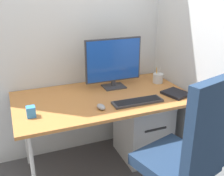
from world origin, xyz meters
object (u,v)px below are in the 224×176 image
object	(u,v)px
pen_holder	(158,78)
monitor	(113,62)
office_chair	(189,152)
filing_cabinet	(143,129)
notebook	(176,93)
desk_clamp_accessory	(31,112)
mouse	(101,107)
keyboard	(138,102)

from	to	relation	value
pen_holder	monitor	bearing A→B (deg)	172.81
office_chair	filing_cabinet	distance (m)	0.88
pen_holder	office_chair	bearing A→B (deg)	-107.93
filing_cabinet	notebook	bearing A→B (deg)	-55.39
office_chair	filing_cabinet	size ratio (longest dim) A/B	1.94
notebook	desk_clamp_accessory	bearing A→B (deg)	162.26
desk_clamp_accessory	filing_cabinet	bearing A→B (deg)	11.12
filing_cabinet	desk_clamp_accessory	xyz separation A→B (m)	(-1.04, -0.20, 0.47)
office_chair	monitor	bearing A→B (deg)	99.21
filing_cabinet	notebook	world-z (taller)	notebook
mouse	desk_clamp_accessory	xyz separation A→B (m)	(-0.51, 0.07, 0.02)
keyboard	notebook	bearing A→B (deg)	3.94
monitor	keyboard	world-z (taller)	monitor
filing_cabinet	keyboard	size ratio (longest dim) A/B	1.38
keyboard	notebook	xyz separation A→B (m)	(0.39, 0.03, 0.00)
keyboard	pen_holder	size ratio (longest dim) A/B	2.62
mouse	monitor	bearing A→B (deg)	49.68
office_chair	mouse	distance (m)	0.71
notebook	desk_clamp_accessory	distance (m)	1.21
monitor	mouse	xyz separation A→B (m)	(-0.27, -0.41, -0.22)
notebook	desk_clamp_accessory	xyz separation A→B (m)	(-1.21, 0.04, 0.03)
filing_cabinet	monitor	size ratio (longest dim) A/B	1.09
filing_cabinet	desk_clamp_accessory	size ratio (longest dim) A/B	7.29
monitor	notebook	distance (m)	0.62
office_chair	monitor	size ratio (longest dim) A/B	2.12
pen_holder	desk_clamp_accessory	distance (m)	1.26
notebook	desk_clamp_accessory	world-z (taller)	desk_clamp_accessory
monitor	keyboard	distance (m)	0.47
monitor	mouse	bearing A→B (deg)	-123.65
keyboard	notebook	world-z (taller)	same
filing_cabinet	pen_holder	xyz separation A→B (m)	(0.19, 0.08, 0.48)
office_chair	pen_holder	xyz separation A→B (m)	(0.29, 0.90, 0.19)
mouse	pen_holder	xyz separation A→B (m)	(0.72, 0.35, 0.03)
mouse	notebook	world-z (taller)	mouse
filing_cabinet	pen_holder	world-z (taller)	pen_holder
monitor	desk_clamp_accessory	bearing A→B (deg)	-156.64
desk_clamp_accessory	monitor	bearing A→B (deg)	23.36
keyboard	pen_holder	xyz separation A→B (m)	(0.40, 0.35, 0.04)
office_chair	keyboard	xyz separation A→B (m)	(-0.11, 0.55, 0.16)
office_chair	filing_cabinet	bearing A→B (deg)	82.88
office_chair	filing_cabinet	xyz separation A→B (m)	(0.10, 0.82, -0.28)
pen_holder	desk_clamp_accessory	bearing A→B (deg)	-167.08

